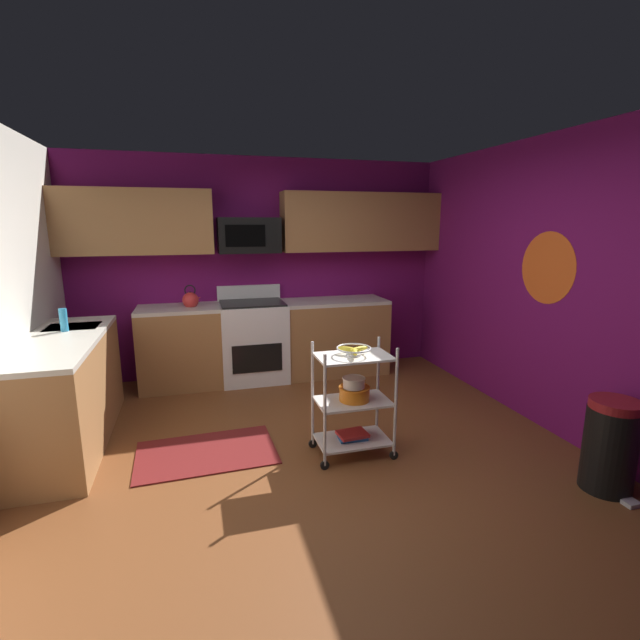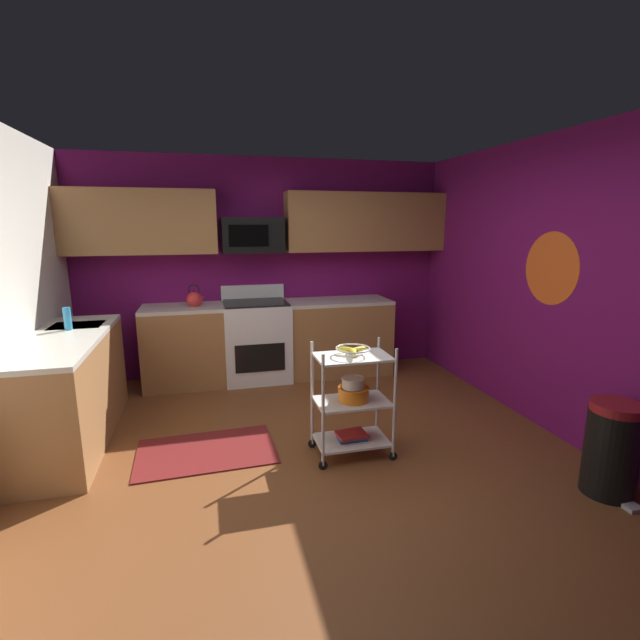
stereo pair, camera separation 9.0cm
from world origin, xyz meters
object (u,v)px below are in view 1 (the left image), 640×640
mixing_bowl_large (354,393)px  book_stack (352,435)px  mixing_bowl_small (354,382)px  microwave (249,235)px  fruit_bowl (354,350)px  kettle (191,300)px  dish_soap_bottle (64,320)px  rolling_cart (353,401)px  trash_can (610,446)px  oven_range (253,340)px

mixing_bowl_large → book_stack: 0.36m
book_stack → mixing_bowl_small: bearing=-98.5°
microwave → fruit_bowl: microwave is taller
mixing_bowl_large → kettle: 2.42m
microwave → dish_soap_bottle: size_ratio=3.50×
rolling_cart → fruit_bowl: bearing=-153.4°
dish_soap_bottle → trash_can: (3.82, -2.04, -0.69)m
oven_range → book_stack: bearing=-75.5°
trash_can → kettle: bearing=132.8°
dish_soap_bottle → microwave: bearing=31.2°
microwave → trash_can: size_ratio=1.06×
mixing_bowl_large → kettle: bearing=121.1°
mixing_bowl_small → book_stack: (0.00, 0.02, -0.46)m
rolling_cart → trash_can: (1.55, -0.95, -0.12)m
oven_range → book_stack: 2.12m
microwave → mixing_bowl_small: bearing=-76.3°
dish_soap_bottle → mixing_bowl_small: bearing=-26.0°
book_stack → mixing_bowl_large: bearing=0.0°
fruit_bowl → kettle: size_ratio=1.03×
book_stack → oven_range: bearing=104.5°
mixing_bowl_small → trash_can: trash_can is taller
rolling_cart → dish_soap_bottle: size_ratio=4.57×
microwave → mixing_bowl_large: microwave is taller
rolling_cart → kettle: kettle is taller
oven_range → trash_can: (2.08, -2.99, -0.15)m
trash_can → dish_soap_bottle: bearing=151.9°
mixing_bowl_large → trash_can: size_ratio=0.38×
oven_range → mixing_bowl_large: size_ratio=4.37×
fruit_bowl → oven_range: bearing=104.5°
microwave → book_stack: (0.53, -2.14, -1.54)m
book_stack → trash_can: (1.55, -0.95, 0.17)m
microwave → rolling_cart: (0.53, -2.14, -1.25)m
rolling_cart → kettle: size_ratio=3.47×
book_stack → kettle: kettle is taller
fruit_bowl → mixing_bowl_large: bearing=0.0°
rolling_cart → mixing_bowl_small: rolling_cart is taller
microwave → fruit_bowl: (0.53, -2.14, -0.82)m
oven_range → trash_can: 3.64m
rolling_cart → kettle: 2.42m
book_stack → fruit_bowl: bearing=180.0°
mixing_bowl_small → kettle: 2.41m
oven_range → microwave: microwave is taller
oven_range → dish_soap_bottle: (-1.74, -0.95, 0.54)m
fruit_bowl → book_stack: bearing=0.0°
rolling_cart → trash_can: bearing=-31.6°
fruit_bowl → trash_can: (1.55, -0.95, -0.55)m
mixing_bowl_large → dish_soap_bottle: size_ratio=1.26×
kettle → mixing_bowl_small: bearing=-59.4°
fruit_bowl → kettle: (-1.21, 2.03, 0.12)m
rolling_cart → fruit_bowl: rolling_cart is taller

